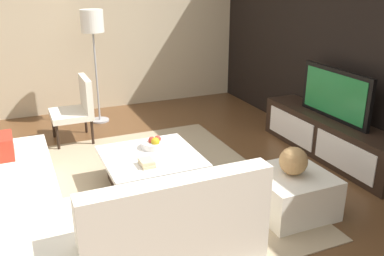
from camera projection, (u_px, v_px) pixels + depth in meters
ground_plane at (146, 193)px, 4.40m from camera, size 14.00×14.00×0.00m
feature_wall_back at (362, 43)px, 4.92m from camera, size 6.40×0.12×2.80m
side_wall_left at (94, 24)px, 6.74m from camera, size 0.12×5.20×2.80m
area_rug at (143, 189)px, 4.48m from camera, size 3.23×2.76×0.01m
media_console at (330, 138)px, 5.21m from camera, size 2.16×0.48×0.50m
television at (335, 94)px, 5.01m from camera, size 1.13×0.06×0.61m
sectional_couch at (61, 212)px, 3.52m from camera, size 2.43×2.30×0.82m
coffee_table at (151, 171)px, 4.45m from camera, size 0.97×0.98×0.38m
accent_chair_near at (78, 106)px, 5.65m from camera, size 0.57×0.53×0.87m
floor_lamp at (93, 28)px, 6.05m from camera, size 0.33×0.33×1.68m
ottoman at (290, 193)px, 4.01m from camera, size 0.70×0.70×0.40m
fruit_bowl at (154, 144)px, 4.56m from camera, size 0.28×0.28×0.13m
decorative_ball at (293, 161)px, 3.89m from camera, size 0.27×0.27×0.27m
book_stack at (147, 163)px, 4.14m from camera, size 0.19×0.14×0.06m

